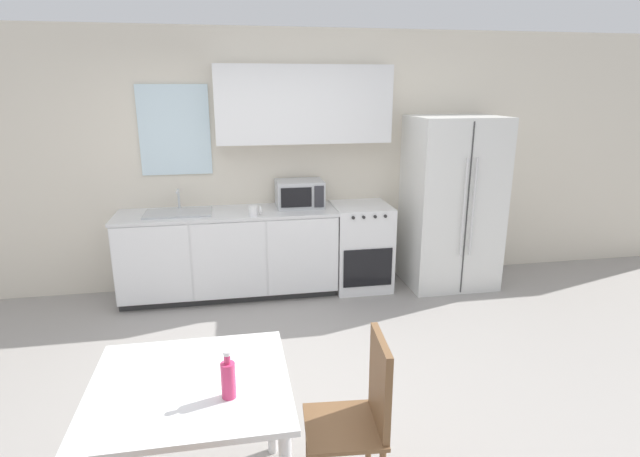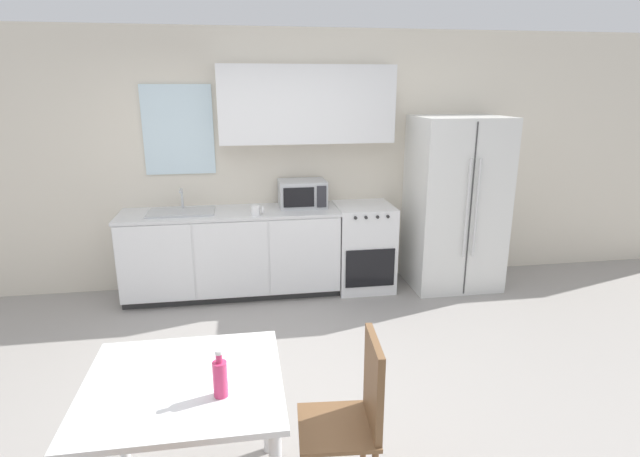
% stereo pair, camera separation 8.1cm
% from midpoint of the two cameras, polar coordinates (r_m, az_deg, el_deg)
% --- Properties ---
extents(ground_plane, '(12.00, 12.00, 0.00)m').
position_cam_midpoint_polar(ground_plane, '(3.84, -5.36, -17.80)').
color(ground_plane, gray).
extents(wall_back, '(12.00, 0.38, 2.70)m').
position_cam_midpoint_polar(wall_back, '(5.34, -6.33, 8.70)').
color(wall_back, beige).
rests_on(wall_back, ground_plane).
extents(kitchen_counter, '(2.21, 0.62, 0.91)m').
position_cam_midpoint_polar(kitchen_counter, '(5.26, -9.56, -2.76)').
color(kitchen_counter, '#333333').
rests_on(kitchen_counter, ground_plane).
extents(oven_range, '(0.60, 0.63, 0.92)m').
position_cam_midpoint_polar(oven_range, '(5.42, 5.39, -2.06)').
color(oven_range, white).
rests_on(oven_range, ground_plane).
extents(refrigerator, '(0.93, 0.79, 1.83)m').
position_cam_midpoint_polar(refrigerator, '(5.57, 15.56, 2.80)').
color(refrigerator, silver).
rests_on(refrigerator, ground_plane).
extents(kitchen_sink, '(0.65, 0.39, 0.22)m').
position_cam_midpoint_polar(kitchen_sink, '(5.17, -15.13, 1.91)').
color(kitchen_sink, '#B7BABC').
rests_on(kitchen_sink, kitchen_counter).
extents(microwave, '(0.49, 0.37, 0.28)m').
position_cam_midpoint_polar(microwave, '(5.24, -1.59, 4.02)').
color(microwave, '#B7BABC').
rests_on(microwave, kitchen_counter).
extents(coffee_mug, '(0.12, 0.09, 0.10)m').
position_cam_midpoint_polar(coffee_mug, '(4.92, -6.80, 2.09)').
color(coffee_mug, white).
rests_on(coffee_mug, kitchen_counter).
extents(dining_table, '(0.94, 0.88, 0.77)m').
position_cam_midpoint_polar(dining_table, '(2.64, -14.31, -18.68)').
color(dining_table, white).
rests_on(dining_table, ground_plane).
extents(dining_chair_side, '(0.43, 0.43, 0.93)m').
position_cam_midpoint_polar(dining_chair_side, '(2.72, 5.07, -19.93)').
color(dining_chair_side, brown).
rests_on(dining_chair_side, ground_plane).
extents(drink_bottle, '(0.07, 0.07, 0.23)m').
position_cam_midpoint_polar(drink_bottle, '(2.39, -10.35, -16.41)').
color(drink_bottle, '#DB386B').
rests_on(drink_bottle, dining_table).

